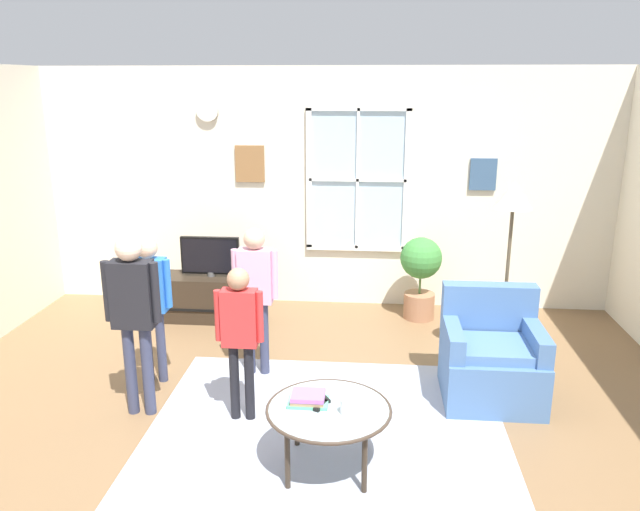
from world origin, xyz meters
The scene contains 17 objects.
ground_plane centered at (0.00, 0.00, -0.01)m, with size 6.88×6.03×0.02m, color brown.
back_wall centered at (0.01, 2.77, 1.32)m, with size 6.28×0.17×2.63m.
area_rug centered at (0.23, -0.01, 0.00)m, with size 2.61×2.25×0.01m, color #999EAD.
tv_stand centered at (-1.16, 2.09, 0.24)m, with size 1.08×0.42×0.48m.
television centered at (-1.16, 2.09, 0.70)m, with size 0.62×0.08×0.43m.
armchair centered at (1.50, 0.61, 0.33)m, with size 0.76×0.74×0.87m.
coffee_table centered at (0.28, -0.46, 0.41)m, with size 0.82×0.82×0.44m.
book_stack centered at (0.14, -0.41, 0.47)m, with size 0.26×0.18×0.07m.
cup centered at (0.40, -0.52, 0.49)m, with size 0.08×0.08×0.10m, color white.
remote_near_books centered at (0.23, -0.35, 0.45)m, with size 0.04×0.14×0.02m, color black.
remote_near_cup centered at (0.22, -0.45, 0.45)m, with size 0.04×0.14×0.02m, color black.
person_pink_shirt centered at (-0.44, 0.86, 0.82)m, with size 0.39×0.18×1.30m.
person_blue_shirt centered at (-1.28, 0.64, 0.79)m, with size 0.38×0.17×1.26m.
person_black_shirt centered at (-1.21, 0.11, 0.88)m, with size 0.43×0.19×1.41m.
person_red_shirt centered at (-0.42, 0.10, 0.75)m, with size 0.36×0.16×1.19m.
potted_plant_by_window centered at (1.05, 2.31, 0.53)m, with size 0.44×0.44×0.89m.
floor_lamp centered at (1.69, 1.16, 1.39)m, with size 0.32×0.32×1.67m.
Camera 1 is at (0.53, -4.02, 2.46)m, focal length 34.71 mm.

